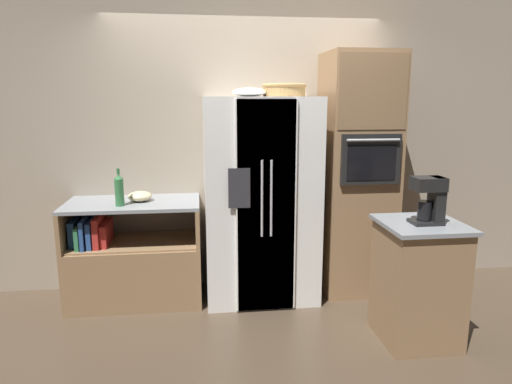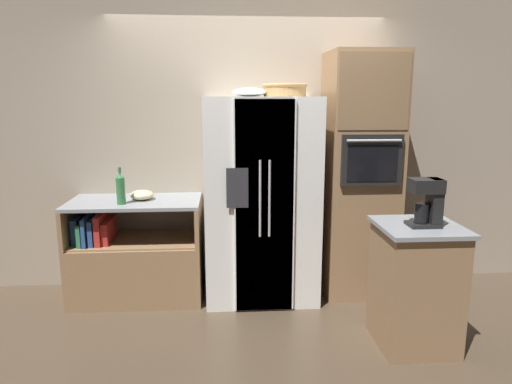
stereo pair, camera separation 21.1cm
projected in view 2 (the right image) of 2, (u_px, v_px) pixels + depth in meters
The scene contains 11 objects.
ground_plane at pixel (250, 295), 4.19m from camera, with size 20.00×20.00×0.00m, color #4C3D2D.
wall_back at pixel (247, 139), 4.31m from camera, with size 12.00×0.06×2.80m.
counter_left at pixel (136, 261), 4.11m from camera, with size 1.14×0.63×0.90m.
refrigerator at pixel (261, 200), 4.04m from camera, with size 0.98×0.74×1.79m.
wall_oven at pixel (360, 176), 4.11m from camera, with size 0.63×0.66×2.18m.
island_counter at pixel (415, 285), 3.29m from camera, with size 0.57×0.59×0.91m.
wicker_basket at pixel (285, 90), 3.84m from camera, with size 0.38×0.38×0.11m.
fruit_bowl at pixel (249, 92), 3.80m from camera, with size 0.28×0.28×0.07m.
bottle_tall at pixel (121, 188), 3.83m from camera, with size 0.07×0.07×0.31m.
mixing_bowl at pixel (142, 195), 4.02m from camera, with size 0.21×0.21×0.09m.
coffee_maker at pixel (428, 200), 3.13m from camera, with size 0.21×0.16×0.33m.
Camera 2 is at (-0.22, -3.91, 1.77)m, focal length 32.00 mm.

